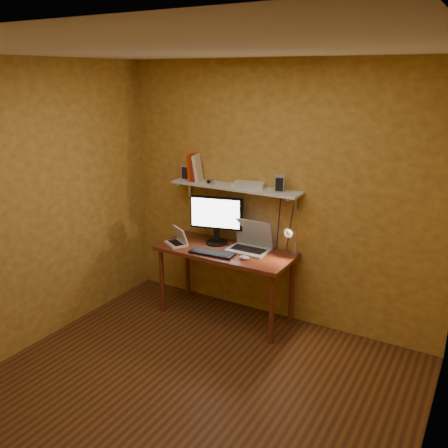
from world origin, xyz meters
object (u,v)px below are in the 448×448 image
Objects in this scene: mouse at (244,258)px; speaker_right at (280,183)px; netbook at (178,240)px; desk_lamp at (292,238)px; speaker_left at (187,172)px; router at (249,185)px; monitor at (217,218)px; keyboard at (212,253)px; desk at (225,258)px; wall_shelf at (235,187)px; shelf_camera at (210,181)px; laptop at (251,242)px.

speaker_right is at bearing 58.33° from mouse.
desk_lamp is at bearing 40.67° from netbook.
router is at bearing 2.30° from speaker_left.
netbook is at bearing -160.04° from monitor.
keyboard is 0.80m from desk_lamp.
speaker_right reaches higher than desk.
wall_shelf reaches higher than mouse.
mouse is at bearing -24.62° from desk.
speaker_right is (0.67, 0.07, 0.42)m from monitor.
wall_shelf reaches higher than keyboard.
speaker_left is 1.57× the size of shelf_camera.
desk_lamp reaches higher than laptop.
monitor is 0.45m from laptop.
desk_lamp is 1.24× the size of router.
laptop is at bearing 31.63° from desk.
mouse is at bearing -25.72° from shelf_camera.
speaker_left reaches higher than laptop.
monitor is 5.41× the size of shelf_camera.
laptop reaches higher than keyboard.
shelf_camera is (-0.75, -0.06, -0.05)m from speaker_right.
laptop is (0.22, 0.13, 0.16)m from desk.
shelf_camera is at bearing 179.55° from desk_lamp.
speaker_left is at bearing -179.86° from router.
monitor is (-0.18, 0.12, 0.37)m from desk.
speaker_left is at bearing 176.75° from desk_lamp.
desk is 13.81× the size of shelf_camera.
speaker_right is 0.54× the size of router.
wall_shelf is 0.81m from netbook.
desk is 1.00m from speaker_left.
speaker_right is (0.49, 0.19, 0.79)m from desk.
router is at bearing 56.21° from keyboard.
netbook is (-0.51, -0.10, 0.14)m from desk.
desk is 1.00× the size of wall_shelf.
monitor is (-0.18, -0.07, -0.33)m from wall_shelf.
netbook is (-0.34, -0.23, -0.23)m from monitor.
router is at bearing 53.94° from netbook.
speaker_right is (1.07, -0.01, 0.00)m from speaker_left.
desk_lamp reaches higher than keyboard.
speaker_right is at bearing 4.39° from shelf_camera.
speaker_left reaches higher than shelf_camera.
desk is 0.30m from laptop.
monitor is 1.21× the size of keyboard.
mouse is at bearing -140.01° from speaker_right.
desk_lamp is at bearing -1.09° from speaker_left.
laptop is 0.69m from speaker_right.
shelf_camera is (-0.26, -0.06, 0.05)m from wall_shelf.
laptop is at bearing -15.21° from wall_shelf.
desk is 0.78m from router.
desk is 0.73m from desk_lamp.
shelf_camera is (-0.92, 0.01, 0.45)m from desk_lamp.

